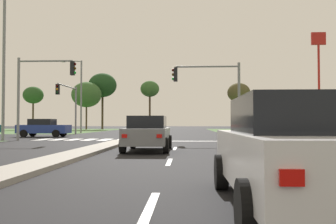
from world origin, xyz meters
TOP-DOWN VIEW (x-y plane):
  - ground_plane at (0.00, 30.00)m, footprint 200.00×200.00m
  - grass_verge_far_right at (25.50, 54.50)m, footprint 35.00×35.00m
  - median_island_near at (0.00, 11.00)m, footprint 1.20×22.00m
  - median_island_far at (0.00, 55.00)m, footprint 1.20×36.00m
  - lane_dash_near at (3.50, 4.03)m, footprint 0.14×2.00m
  - lane_dash_second at (3.50, 10.03)m, footprint 0.14×2.00m
  - lane_dash_third at (3.50, 16.03)m, footprint 0.14×2.00m
  - edge_line_right at (6.85, 12.00)m, footprint 0.14×24.00m
  - stop_bar_near at (3.80, 23.00)m, footprint 6.40×0.50m
  - crosswalk_bar_near at (-6.40, 24.80)m, footprint 0.70×2.80m
  - crosswalk_bar_second at (-5.25, 24.80)m, footprint 0.70×2.80m
  - crosswalk_bar_third at (-4.10, 24.80)m, footprint 0.70×2.80m
  - crosswalk_bar_fourth at (-2.95, 24.80)m, footprint 0.70×2.80m
  - crosswalk_bar_fifth at (-1.80, 24.80)m, footprint 0.70×2.80m
  - crosswalk_bar_sixth at (-0.65, 24.80)m, footprint 0.70×2.80m
  - car_blue_near at (-8.37, 29.89)m, footprint 4.38×2.03m
  - car_maroon_second at (15.22, 27.99)m, footprint 4.55×2.00m
  - car_grey_third at (2.36, 14.56)m, footprint 1.95×4.47m
  - car_white_fifth at (5.57, 3.97)m, footprint 2.03×4.55m
  - car_red_sixth at (-2.24, 55.77)m, footprint 1.97×4.55m
  - car_silver_seventh at (-2.35, 45.50)m, footprint 1.96×4.63m
  - traffic_signal_far_left at (-7.60, 34.33)m, footprint 0.32×5.82m
  - traffic_signal_near_right at (5.88, 23.40)m, footprint 4.63×0.32m
  - traffic_signal_near_left at (-6.15, 23.40)m, footprint 4.15×0.32m
  - street_lamp_second at (-8.41, 23.19)m, footprint 1.93×0.75m
  - street_lamp_third at (-8.74, 41.70)m, footprint 2.33×0.89m
  - pedestrian_at_median at (0.04, 40.18)m, footprint 0.34×0.34m
  - fastfood_pole_sign at (20.94, 45.84)m, footprint 1.80×0.40m
  - treeline_near at (-23.89, 63.93)m, footprint 3.65×3.65m
  - treeline_second at (-14.01, 63.91)m, footprint 5.40×5.40m
  - treeline_third at (-11.81, 67.09)m, footprint 5.32×5.32m
  - treeline_fourth at (-2.80, 67.17)m, footprint 3.55×3.55m
  - treeline_fifth at (13.45, 64.14)m, footprint 4.06×4.06m

SIDE VIEW (x-z plane):
  - ground_plane at x=0.00m, z-range 0.00..0.00m
  - grass_verge_far_right at x=25.50m, z-range 0.00..0.01m
  - lane_dash_near at x=3.50m, z-range 0.00..0.01m
  - lane_dash_second at x=3.50m, z-range 0.00..0.01m
  - lane_dash_third at x=3.50m, z-range 0.00..0.01m
  - edge_line_right at x=6.85m, z-range 0.00..0.01m
  - stop_bar_near at x=3.80m, z-range 0.00..0.01m
  - crosswalk_bar_near at x=-6.40m, z-range 0.00..0.01m
  - crosswalk_bar_second at x=-5.25m, z-range 0.00..0.01m
  - crosswalk_bar_third at x=-4.10m, z-range 0.00..0.01m
  - crosswalk_bar_fourth at x=-2.95m, z-range 0.00..0.01m
  - crosswalk_bar_fifth at x=-1.80m, z-range 0.00..0.01m
  - crosswalk_bar_sixth at x=-0.65m, z-range 0.00..0.01m
  - median_island_near at x=0.00m, z-range 0.00..0.14m
  - median_island_far at x=0.00m, z-range 0.00..0.14m
  - car_silver_seventh at x=-2.35m, z-range 0.02..1.50m
  - car_red_sixth at x=-2.24m, z-range 0.02..1.51m
  - car_grey_third at x=2.36m, z-range 0.02..1.53m
  - car_blue_near at x=-8.37m, z-range 0.02..1.58m
  - car_maroon_second at x=15.22m, z-range 0.02..1.61m
  - car_white_fifth at x=5.57m, z-range 0.02..1.61m
  - pedestrian_at_median at x=0.04m, z-range 0.35..2.25m
  - traffic_signal_far_left at x=-7.60m, z-range 1.04..6.08m
  - traffic_signal_near_right at x=5.88m, z-range 1.01..6.30m
  - traffic_signal_near_left at x=-6.15m, z-range 1.05..6.81m
  - street_lamp_third at x=-8.74m, z-range 0.54..9.25m
  - street_lamp_second at x=-8.41m, z-range 0.52..11.47m
  - treeline_near at x=-23.89m, z-range 2.33..10.18m
  - treeline_second at x=-14.01m, z-range 2.01..10.65m
  - treeline_fifth at x=13.45m, z-range 2.37..10.71m
  - treeline_fourth at x=-2.80m, z-range 2.97..12.14m
  - treeline_third at x=-11.81m, z-range 3.02..13.66m
  - fastfood_pole_sign at x=20.94m, z-range 2.84..15.62m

